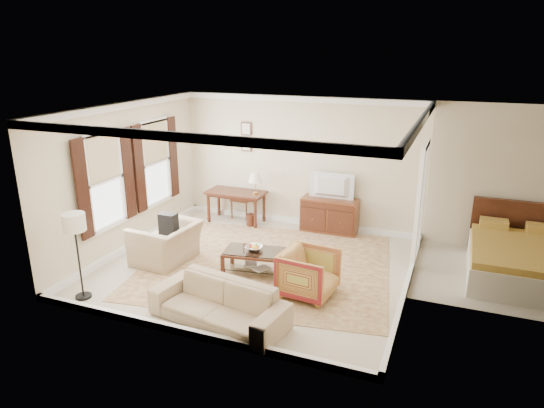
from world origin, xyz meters
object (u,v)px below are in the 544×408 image
Objects in this scene: coffee_table at (254,256)px; club_armchair at (166,237)px; sideboard at (330,215)px; sofa at (218,297)px; writing_desk at (236,196)px; tv at (331,178)px; striped_armchair at (309,271)px.

coffee_table is 0.99× the size of club_armchair.
coffee_table is (-0.70, -2.52, -0.03)m from sideboard.
sofa is at bearing -97.37° from sideboard.
writing_desk is 2.79m from coffee_table.
sideboard is 0.85m from tv.
coffee_table is (1.48, -2.35, -0.28)m from writing_desk.
tv reaches higher than sideboard.
tv is 0.45× the size of sofa.
coffee_table is 1.76m from club_armchair.
writing_desk is 1.17× the size of coffee_table.
writing_desk is at bearing 122.02° from sofa.
sofa is at bearing 82.60° from tv.
club_armchair is at bearing 90.96° from striped_armchair.
sideboard is 2.96m from striped_armchair.
sideboard reaches higher than coffee_table.
club_armchair is at bearing -132.68° from sideboard.
striped_armchair is (0.44, -2.93, 0.05)m from sideboard.
writing_desk is 4.35m from sofa.
sideboard is at bearing 142.44° from club_armchair.
striped_armchair is at bearing 62.13° from sofa.
striped_armchair reaches higher than coffee_table.
sideboard is 1.44× the size of striped_armchair.
writing_desk is 1.57× the size of striped_armchair.
tv is at bearing 142.23° from club_armchair.
tv is 3.05m from striped_armchair.
striped_armchair is at bearing 89.72° from club_armchair.
tv reaches higher than coffee_table.
club_armchair reaches higher than sideboard.
sideboard is 1.31× the size of tv.
club_armchair reaches higher than writing_desk.
sideboard is 0.59× the size of sofa.
tv reaches higher than club_armchair.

